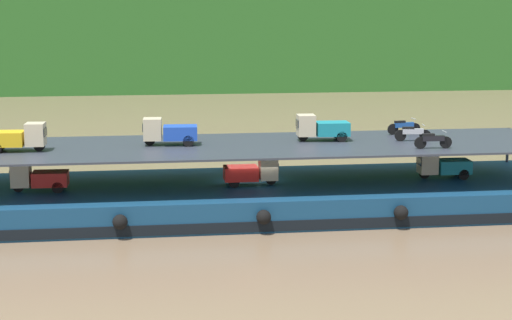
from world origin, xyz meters
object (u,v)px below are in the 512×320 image
Objects in this scene: mini_truck_lower_aft at (252,172)px; mini_truck_upper_fore at (322,128)px; mini_truck_lower_stern at (39,178)px; mini_truck_upper_stern at (18,137)px; mini_truck_upper_mid at (169,132)px; motorcycle_upper_centre at (412,133)px; motorcycle_upper_port at (433,140)px; cargo_barge at (251,197)px; motorcycle_upper_stbd at (404,126)px; mini_truck_lower_mid at (443,165)px.

mini_truck_lower_aft is 4.53m from mini_truck_upper_fore.
mini_truck_lower_stern is 0.99× the size of mini_truck_upper_stern.
mini_truck_upper_fore is at bearing 4.57° from mini_truck_upper_stern.
mini_truck_upper_mid and mini_truck_upper_fore have the same top height.
mini_truck_upper_stern and mini_truck_upper_fore have the same top height.
mini_truck_lower_aft is 1.45× the size of motorcycle_upper_centre.
mini_truck_lower_stern and mini_truck_lower_aft have the same top height.
mini_truck_lower_aft is at bearing 167.94° from motorcycle_upper_port.
mini_truck_lower_stern reaches higher than cargo_barge.
mini_truck_lower_aft is (-0.03, -0.45, 1.44)m from cargo_barge.
mini_truck_lower_mid is at bearing -60.11° from motorcycle_upper_stbd.
motorcycle_upper_port is (12.91, -2.80, -0.26)m from mini_truck_upper_mid.
cargo_barge is at bearing 165.11° from motorcycle_upper_port.
mini_truck_upper_stern reaches higher than motorcycle_upper_stbd.
mini_truck_lower_aft is 0.99× the size of mini_truck_lower_mid.
motorcycle_upper_centre is at bearing 1.67° from mini_truck_lower_stern.
motorcycle_upper_stbd reaches higher than mini_truck_lower_mid.
mini_truck_upper_mid is 1.47× the size of motorcycle_upper_port.
mini_truck_upper_stern is 1.01× the size of mini_truck_upper_fore.
mini_truck_upper_fore is (14.41, 1.34, 2.00)m from mini_truck_lower_stern.
mini_truck_upper_stern is at bearing 174.57° from motorcycle_upper_port.
mini_truck_upper_mid reaches higher than mini_truck_lower_stern.
mini_truck_lower_aft is 0.99× the size of mini_truck_upper_fore.
mini_truck_lower_mid is 2.43m from motorcycle_upper_centre.
motorcycle_upper_stbd reaches higher than mini_truck_lower_aft.
mini_truck_lower_stern is 1.45× the size of motorcycle_upper_stbd.
motorcycle_upper_centre and motorcycle_upper_stbd have the same top height.
motorcycle_upper_port is at bearing -89.94° from motorcycle_upper_stbd.
motorcycle_upper_port reaches higher than cargo_barge.
mini_truck_upper_stern is (-11.44, 0.04, 2.00)m from mini_truck_lower_aft.
mini_truck_lower_mid is (10.21, 0.37, 0.00)m from mini_truck_lower_aft.
mini_truck_upper_stern is 1.00× the size of mini_truck_upper_mid.
mini_truck_upper_stern is (-11.47, -0.41, 3.44)m from cargo_barge.
mini_truck_upper_fore is at bearing 18.17° from mini_truck_lower_aft.
mini_truck_upper_fore is at bearing 12.02° from cargo_barge.
motorcycle_upper_stbd is at bearing 7.86° from mini_truck_upper_stern.
cargo_barge is 11.85× the size of mini_truck_upper_fore.
mini_truck_upper_stern is 1.47× the size of motorcycle_upper_port.
motorcycle_upper_port and motorcycle_upper_centre have the same top height.
motorcycle_upper_centre is at bearing -96.45° from motorcycle_upper_stbd.
mini_truck_lower_aft is at bearing -162.13° from motorcycle_upper_stbd.
mini_truck_lower_aft is at bearing -177.94° from mini_truck_lower_mid.
mini_truck_lower_mid is 3.18m from motorcycle_upper_port.
motorcycle_upper_stbd is (0.27, 2.35, 0.00)m from motorcycle_upper_centre.
motorcycle_upper_centre is 1.00× the size of motorcycle_upper_stbd.
motorcycle_upper_port is 2.38m from motorcycle_upper_centre.
motorcycle_upper_port is at bearing -122.17° from mini_truck_lower_mid.
mini_truck_lower_aft is 9.17m from motorcycle_upper_port.
mini_truck_upper_fore is (15.30, 1.22, 0.00)m from mini_truck_upper_stern.
mini_truck_lower_aft is at bearing -176.77° from motorcycle_upper_centre.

